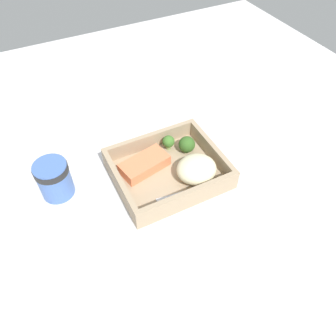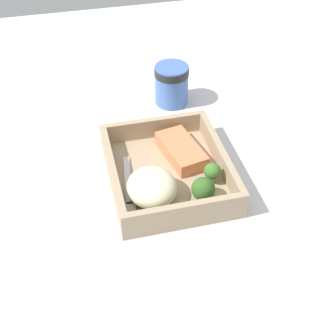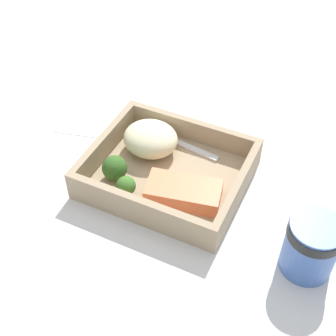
{
  "view_description": "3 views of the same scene",
  "coord_description": "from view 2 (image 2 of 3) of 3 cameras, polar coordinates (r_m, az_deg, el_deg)",
  "views": [
    {
      "loc": [
        -23.19,
        -45.94,
        59.28
      ],
      "look_at": [
        0.0,
        0.0,
        2.7
      ],
      "focal_mm": 35.0,
      "sensor_mm": 36.0,
      "label": 1
    },
    {
      "loc": [
        61.26,
        -15.03,
        58.54
      ],
      "look_at": [
        0.0,
        0.0,
        2.7
      ],
      "focal_mm": 50.0,
      "sensor_mm": 36.0,
      "label": 2
    },
    {
      "loc": [
        -23.2,
        48.52,
        56.18
      ],
      "look_at": [
        0.0,
        0.0,
        2.7
      ],
      "focal_mm": 50.0,
      "sensor_mm": 36.0,
      "label": 3
    }
  ],
  "objects": [
    {
      "name": "broccoli_floret_1",
      "position": [
        0.79,
        4.31,
        -2.58
      ],
      "size": [
        4.11,
        4.11,
        4.29
      ],
      "color": "#7A9750",
      "rests_on": "takeout_tray"
    },
    {
      "name": "takeout_tray",
      "position": [
        0.86,
        0.0,
        -1.05
      ],
      "size": [
        25.04,
        21.12,
        1.2
      ],
      "primitive_type": "cube",
      "color": "tan",
      "rests_on": "ground_plane"
    },
    {
      "name": "fork",
      "position": [
        0.82,
        -4.89,
        -2.57
      ],
      "size": [
        15.88,
        3.68,
        0.44
      ],
      "color": "silver",
      "rests_on": "takeout_tray"
    },
    {
      "name": "salmon_fillet",
      "position": [
        0.88,
        1.62,
        2.15
      ],
      "size": [
        12.48,
        8.04,
        2.72
      ],
      "primitive_type": "cube",
      "rotation": [
        0.0,
        0.0,
        0.21
      ],
      "color": "#EF7A4F",
      "rests_on": "takeout_tray"
    },
    {
      "name": "broccoli_floret_2",
      "position": [
        0.83,
        5.43,
        -0.45
      ],
      "size": [
        3.06,
        3.06,
        3.99
      ],
      "color": "#7EA159",
      "rests_on": "takeout_tray"
    },
    {
      "name": "mashed_potatoes",
      "position": [
        0.79,
        -1.99,
        -2.33
      ],
      "size": [
        9.4,
        8.55,
        5.15
      ],
      "primitive_type": "ellipsoid",
      "color": "beige",
      "rests_on": "takeout_tray"
    },
    {
      "name": "paper_cup",
      "position": [
        1.03,
        0.44,
        10.35
      ],
      "size": [
        7.46,
        7.46,
        8.92
      ],
      "color": "#476BB6",
      "rests_on": "ground_plane"
    },
    {
      "name": "ground_plane",
      "position": [
        0.87,
        0.0,
        -1.83
      ],
      "size": [
        160.0,
        160.0,
        2.0
      ],
      "primitive_type": "cube",
      "color": "silver"
    },
    {
      "name": "receipt_slip",
      "position": [
        0.71,
        -4.18,
        -14.28
      ],
      "size": [
        13.31,
        17.35,
        0.24
      ],
      "primitive_type": "cube",
      "rotation": [
        0.0,
        0.0,
        0.25
      ],
      "color": "white",
      "rests_on": "ground_plane"
    },
    {
      "name": "tray_rim",
      "position": [
        0.84,
        0.0,
        0.27
      ],
      "size": [
        25.04,
        21.12,
        4.06
      ],
      "color": "tan",
      "rests_on": "takeout_tray"
    }
  ]
}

